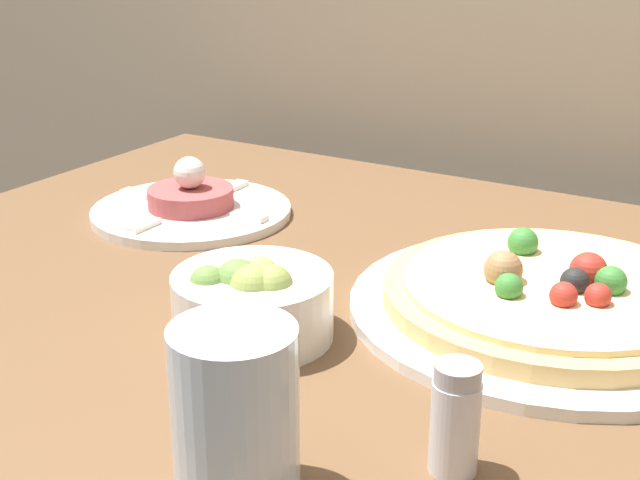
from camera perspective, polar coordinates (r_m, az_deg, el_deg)
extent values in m
cube|color=brown|center=(0.79, 4.60, -4.80)|extent=(1.07, 0.75, 0.03)
cylinder|color=brown|center=(1.44, -7.42, -9.85)|extent=(0.06, 0.06, 0.74)
cylinder|color=white|center=(0.77, 14.64, -4.28)|extent=(0.34, 0.34, 0.01)
cylinder|color=#DBB26B|center=(0.77, 14.72, -3.42)|extent=(0.29, 0.29, 0.02)
cylinder|color=beige|center=(0.77, 14.79, -2.71)|extent=(0.25, 0.25, 0.01)
sphere|color=#997047|center=(0.75, 11.65, -1.87)|extent=(0.03, 0.03, 0.03)
sphere|color=black|center=(0.75, 15.97, -2.59)|extent=(0.02, 0.02, 0.02)
sphere|color=#B22D23|center=(0.72, 15.32, -3.45)|extent=(0.02, 0.02, 0.02)
sphere|color=#387F33|center=(0.82, 12.86, -0.16)|extent=(0.03, 0.03, 0.03)
sphere|color=#B22D23|center=(0.73, 17.37, -3.44)|extent=(0.02, 0.02, 0.02)
sphere|color=#387F33|center=(0.72, 11.99, -2.97)|extent=(0.02, 0.02, 0.02)
sphere|color=#387F33|center=(0.75, 18.11, -2.56)|extent=(0.03, 0.03, 0.03)
sphere|color=#B22D23|center=(0.77, 16.79, -1.90)|extent=(0.03, 0.03, 0.03)
cylinder|color=white|center=(0.99, -8.22, 1.82)|extent=(0.22, 0.22, 0.01)
cylinder|color=#A84747|center=(0.99, -8.27, 2.70)|extent=(0.09, 0.09, 0.02)
sphere|color=silver|center=(0.98, -8.35, 4.29)|extent=(0.04, 0.04, 0.04)
cube|color=white|center=(0.95, -4.54, 1.51)|extent=(0.04, 0.02, 0.01)
cube|color=white|center=(1.05, -5.56, 3.43)|extent=(0.02, 0.04, 0.01)
cube|color=white|center=(1.04, -11.61, 2.94)|extent=(0.04, 0.02, 0.01)
cube|color=white|center=(0.94, -11.25, 0.94)|extent=(0.02, 0.04, 0.01)
cylinder|color=white|center=(0.71, -4.31, -4.21)|extent=(0.13, 0.13, 0.05)
sphere|color=#8EA34C|center=(0.68, -4.33, -2.98)|extent=(0.04, 0.04, 0.04)
sphere|color=#8EA34C|center=(0.68, -3.14, -2.95)|extent=(0.03, 0.03, 0.03)
sphere|color=#A3B25B|center=(0.71, -3.87, -2.15)|extent=(0.03, 0.03, 0.03)
sphere|color=#668E42|center=(0.69, -7.20, -2.76)|extent=(0.03, 0.03, 0.03)
sphere|color=#668E42|center=(0.69, -5.31, -2.58)|extent=(0.03, 0.03, 0.03)
sphere|color=#8EA34C|center=(0.68, -3.98, -2.97)|extent=(0.03, 0.03, 0.03)
cylinder|color=silver|center=(0.52, -5.45, -10.98)|extent=(0.07, 0.07, 0.11)
cylinder|color=silver|center=(0.55, 8.62, -11.76)|extent=(0.03, 0.03, 0.06)
cylinder|color=#B2B2B7|center=(0.53, 8.83, -8.48)|extent=(0.03, 0.03, 0.01)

